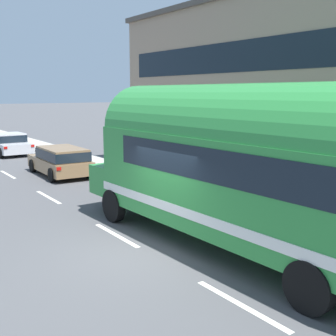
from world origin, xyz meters
TOP-DOWN VIEW (x-y plane):
  - ground_plane at (0.00, 0.00)m, footprint 300.00×300.00m
  - lane_markings at (2.59, 12.87)m, footprint 3.80×80.00m
  - sidewalk_slab at (4.76, 10.00)m, footprint 2.17×90.00m
  - painted_bus at (1.87, -1.65)m, footprint 2.83×11.55m
  - car_lead at (2.02, 10.80)m, footprint 2.04×4.45m
  - car_second at (1.98, 19.58)m, footprint 2.08×4.29m

SIDE VIEW (x-z plane):
  - ground_plane at x=0.00m, z-range 0.00..0.00m
  - lane_markings at x=2.59m, z-range 0.00..0.01m
  - sidewalk_slab at x=4.76m, z-range 0.00..0.15m
  - car_second at x=1.98m, z-range 0.04..1.41m
  - car_lead at x=2.02m, z-range 0.10..1.47m
  - painted_bus at x=1.87m, z-range 0.24..4.37m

